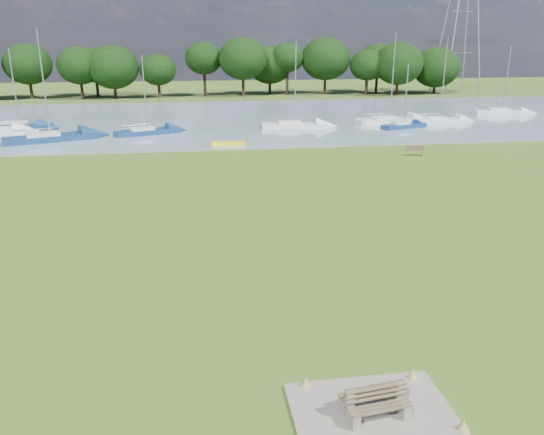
{
  "coord_description": "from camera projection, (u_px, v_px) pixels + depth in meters",
  "views": [
    {
      "loc": [
        -4.32,
        -24.88,
        9.27
      ],
      "look_at": [
        -0.84,
        -2.0,
        1.54
      ],
      "focal_mm": 35.0,
      "sensor_mm": 36.0,
      "label": 1
    }
  ],
  "objects": [
    {
      "name": "sailboat_1",
      "position": [
        294.0,
        124.0,
        59.02
      ],
      "size": [
        7.42,
        2.88,
        9.25
      ],
      "rotation": [
        0.0,
        0.0,
        -0.12
      ],
      "color": "silver",
      "rests_on": "river"
    },
    {
      "name": "ground",
      "position": [
        282.0,
        233.0,
        26.88
      ],
      "size": [
        220.0,
        220.0,
        0.0
      ],
      "primitive_type": "plane",
      "color": "#5E6E25"
    },
    {
      "name": "sailboat_3",
      "position": [
        49.0,
        136.0,
        51.24
      ],
      "size": [
        8.79,
        5.41,
        10.35
      ],
      "rotation": [
        0.0,
        0.0,
        0.39
      ],
      "color": "navy",
      "rests_on": "river"
    },
    {
      "name": "concrete_pad",
      "position": [
        374.0,
        415.0,
        13.74
      ],
      "size": [
        4.2,
        3.2,
        0.1
      ],
      "primitive_type": "cube",
      "color": "gray",
      "rests_on": "ground"
    },
    {
      "name": "sailboat_2",
      "position": [
        502.0,
        111.0,
        69.6
      ],
      "size": [
        7.04,
        3.45,
        8.67
      ],
      "rotation": [
        0.0,
        0.0,
        -0.24
      ],
      "color": "silver",
      "rests_on": "river"
    },
    {
      "name": "sailboat_0",
      "position": [
        146.0,
        130.0,
        54.9
      ],
      "size": [
        6.8,
        4.17,
        7.92
      ],
      "rotation": [
        0.0,
        0.0,
        0.38
      ],
      "color": "navy",
      "rests_on": "river"
    },
    {
      "name": "sailboat_4",
      "position": [
        403.0,
        124.0,
        58.86
      ],
      "size": [
        5.58,
        3.27,
        6.9
      ],
      "rotation": [
        0.0,
        0.0,
        0.35
      ],
      "color": "navy",
      "rests_on": "river"
    },
    {
      "name": "river",
      "position": [
        226.0,
        119.0,
        66.27
      ],
      "size": [
        220.0,
        40.0,
        0.1
      ],
      "primitive_type": "cube",
      "color": "gray",
      "rests_on": "ground"
    },
    {
      "name": "tree_line",
      "position": [
        135.0,
        63.0,
        86.96
      ],
      "size": [
        116.26,
        8.05,
        9.74
      ],
      "color": "black",
      "rests_on": "far_bank"
    },
    {
      "name": "kayak",
      "position": [
        229.0,
        143.0,
        49.35
      ],
      "size": [
        3.19,
        1.21,
        0.31
      ],
      "primitive_type": "cube",
      "rotation": [
        0.0,
        0.0,
        -0.16
      ],
      "color": "#FFF70D",
      "rests_on": "river"
    },
    {
      "name": "sailboat_9",
      "position": [
        389.0,
        119.0,
        62.61
      ],
      "size": [
        8.19,
        2.84,
        10.17
      ],
      "rotation": [
        0.0,
        0.0,
        0.07
      ],
      "color": "silver",
      "rests_on": "river"
    },
    {
      "name": "riverbank_bench",
      "position": [
        414.0,
        151.0,
        44.84
      ],
      "size": [
        1.54,
        0.98,
        0.91
      ],
      "rotation": [
        0.0,
        0.0,
        -0.39
      ],
      "color": "brown",
      "rests_on": "ground"
    },
    {
      "name": "far_bank",
      "position": [
        214.0,
        96.0,
        94.4
      ],
      "size": [
        220.0,
        20.0,
        0.4
      ],
      "primitive_type": "cube",
      "color": "#4C6626",
      "rests_on": "ground"
    },
    {
      "name": "bench_pair",
      "position": [
        375.0,
        402.0,
        13.6
      ],
      "size": [
        1.78,
        1.18,
        0.9
      ],
      "rotation": [
        0.0,
        0.0,
        0.12
      ],
      "color": "gray",
      "rests_on": "concrete_pad"
    },
    {
      "name": "sailboat_5",
      "position": [
        19.0,
        124.0,
        58.22
      ],
      "size": [
        7.07,
        3.37,
        8.52
      ],
      "rotation": [
        0.0,
        0.0,
        -0.22
      ],
      "color": "navy",
      "rests_on": "river"
    },
    {
      "name": "sailboat_6",
      "position": [
        439.0,
        119.0,
        62.68
      ],
      "size": [
        6.77,
        1.93,
        9.68
      ],
      "rotation": [
        0.0,
        0.0,
        -0.01
      ],
      "color": "silver",
      "rests_on": "river"
    }
  ]
}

